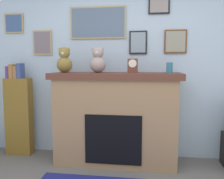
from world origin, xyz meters
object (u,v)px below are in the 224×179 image
(bookshelf, at_px, (19,113))
(teddy_bear_brown, at_px, (98,61))
(fireplace, at_px, (116,117))
(teddy_bear_grey, at_px, (64,61))
(mantel_clock, at_px, (133,66))
(candle_jar, at_px, (170,68))

(bookshelf, distance_m, teddy_bear_brown, 1.42)
(fireplace, distance_m, teddy_bear_grey, 1.02)
(mantel_clock, height_order, teddy_bear_grey, teddy_bear_grey)
(fireplace, xyz_separation_m, bookshelf, (-1.44, 0.09, -0.00))
(fireplace, height_order, teddy_bear_brown, teddy_bear_brown)
(fireplace, height_order, candle_jar, candle_jar)
(teddy_bear_grey, bearing_deg, teddy_bear_brown, -0.00)
(fireplace, relative_size, teddy_bear_grey, 4.99)
(candle_jar, bearing_deg, bookshelf, 177.23)
(teddy_bear_grey, xyz_separation_m, teddy_bear_brown, (0.46, -0.00, 0.00))
(bookshelf, height_order, teddy_bear_brown, teddy_bear_brown)
(candle_jar, bearing_deg, teddy_bear_grey, -179.98)
(teddy_bear_grey, relative_size, teddy_bear_brown, 0.99)
(teddy_bear_grey, distance_m, teddy_bear_brown, 0.46)
(teddy_bear_brown, bearing_deg, fireplace, 4.35)
(candle_jar, distance_m, mantel_clock, 0.47)
(bookshelf, relative_size, teddy_bear_grey, 3.94)
(candle_jar, bearing_deg, mantel_clock, -179.83)
(fireplace, distance_m, mantel_clock, 0.73)
(fireplace, distance_m, bookshelf, 1.44)
(fireplace, distance_m, candle_jar, 0.96)
(mantel_clock, bearing_deg, candle_jar, 0.17)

